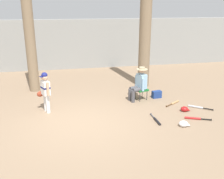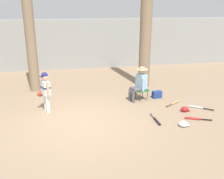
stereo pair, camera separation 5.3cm
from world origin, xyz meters
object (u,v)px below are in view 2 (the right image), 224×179
young_ballplayer (45,90)px  bat_aluminum_silver (198,107)px  handbag_beside_stool (157,94)px  batting_helmet_white (183,124)px  folding_stool (141,90)px  bat_wood_tan (174,103)px  batting_helmet_red (185,109)px  bat_red_barrel (195,119)px  bat_black_composite (156,120)px  tree_behind_spectator (146,25)px  seated_spectator (139,83)px  tree_near_player (30,34)px

young_ballplayer → bat_aluminum_silver: (4.89, -0.69, -0.71)m
handbag_beside_stool → batting_helmet_white: (-0.09, -2.35, -0.05)m
young_ballplayer → folding_stool: 3.34m
bat_wood_tan → batting_helmet_red: bearing=-84.9°
bat_red_barrel → bat_black_composite: (-1.17, 0.10, 0.00)m
young_ballplayer → batting_helmet_white: size_ratio=4.26×
tree_behind_spectator → handbag_beside_stool: bearing=-88.9°
bat_wood_tan → bat_red_barrel: same height
tree_behind_spectator → seated_spectator: bearing=-113.1°
tree_near_player → handbag_beside_stool: bearing=-21.7°
handbag_beside_stool → bat_wood_tan: handbag_beside_stool is taller
bat_wood_tan → handbag_beside_stool: bearing=118.3°
handbag_beside_stool → bat_black_composite: (-0.72, -1.90, -0.10)m
tree_near_player → seated_spectator: size_ratio=4.15×
tree_near_player → batting_helmet_red: size_ratio=16.91×
young_ballplayer → batting_helmet_red: size_ratio=4.43×
handbag_beside_stool → bat_red_barrel: 2.05m
young_ballplayer → bat_red_barrel: 4.65m
tree_behind_spectator → batting_helmet_white: bearing=-90.9°
young_ballplayer → bat_red_barrel: young_ballplayer is taller
young_ballplayer → bat_wood_tan: bearing=-2.3°
young_ballplayer → seated_spectator: bearing=7.8°
tree_near_player → tree_behind_spectator: tree_behind_spectator is taller
tree_behind_spectator → bat_black_composite: bearing=-101.5°
tree_near_player → young_ballplayer: 2.77m
seated_spectator → bat_black_composite: bearing=-90.3°
handbag_beside_stool → bat_aluminum_silver: (0.98, -1.21, -0.10)m
bat_aluminum_silver → handbag_beside_stool: bearing=129.1°
bat_aluminum_silver → bat_wood_tan: bearing=139.7°
folding_stool → batting_helmet_white: size_ratio=1.61×
handbag_beside_stool → bat_black_composite: 2.03m
tree_behind_spectator → handbag_beside_stool: 2.80m
tree_behind_spectator → folding_stool: size_ratio=11.58×
batting_helmet_white → bat_red_barrel: bearing=33.3°
tree_near_player → bat_aluminum_silver: size_ratio=7.55×
folding_stool → batting_helmet_white: folding_stool is taller
young_ballplayer → bat_black_composite: bearing=-23.4°
bat_wood_tan → batting_helmet_white: batting_helmet_white is taller
bat_red_barrel → bat_black_composite: 1.18m
handbag_beside_stool → bat_wood_tan: size_ratio=0.53×
folding_stool → bat_wood_tan: bearing=-32.5°
bat_aluminum_silver → batting_helmet_white: size_ratio=2.15×
batting_helmet_white → batting_helmet_red: bearing=62.2°
folding_stool → bat_aluminum_silver: 2.00m
tree_near_player → bat_aluminum_silver: bearing=-28.7°
seated_spectator → bat_red_barrel: 2.32m
young_ballplayer → batting_helmet_red: bearing=-11.0°
young_ballplayer → seated_spectator: (3.19, 0.43, -0.10)m
tree_near_player → tree_behind_spectator: size_ratio=0.87×
young_ballplayer → seated_spectator: young_ballplayer is taller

